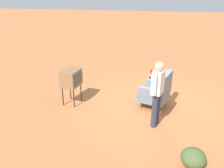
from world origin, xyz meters
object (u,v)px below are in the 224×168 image
Objects in this scene: person_standing at (157,90)px; soda_can_blue at (162,73)px; armchair at (157,91)px; flower_vase at (157,70)px; tv_on_stand at (71,78)px; soda_can_red at (151,72)px; side_table at (157,76)px.

soda_can_blue is (-1.92, 0.10, -0.23)m from person_standing.
person_standing is (0.95, -0.00, 0.44)m from armchair.
flower_vase reaches higher than soda_can_blue.
armchair is 8.69× the size of soda_can_blue.
armchair is 1.03× the size of tv_on_stand.
soda_can_blue is at bearing 75.58° from flower_vase.
soda_can_red is 0.20m from flower_vase.
person_standing is 1.96m from flower_vase.
armchair is at bearing 179.81° from person_standing.
tv_on_stand is at bearing -64.99° from soda_can_blue.
armchair is 4.00× the size of flower_vase.
soda_can_blue is (0.05, 0.33, 0.00)m from soda_can_red.
flower_vase is at bearing 116.99° from tv_on_stand.
tv_on_stand is at bearing -63.01° from flower_vase.
soda_can_red is (-1.98, -0.22, -0.23)m from person_standing.
soda_can_blue is 0.17m from flower_vase.
person_standing is at bearing 1.19° from flower_vase.
armchair is 1.05m from flower_vase.
tv_on_stand is 2.69m from flower_vase.
side_table is 2.43× the size of flower_vase.
soda_can_red is at bearing -173.52° from person_standing.
soda_can_blue is at bearing 174.24° from armchair.
armchair is 1.05m from person_standing.
soda_can_blue is (-1.18, 2.54, -0.08)m from tv_on_stand.
person_standing is at bearing -0.19° from armchair.
person_standing is (2.01, 0.03, 0.39)m from side_table.
armchair is 8.69× the size of soda_can_red.
soda_can_red is 1.00× the size of soda_can_blue.
armchair reaches higher than side_table.
flower_vase is at bearing -178.81° from person_standing.
soda_can_blue is at bearing 80.47° from soda_can_red.
soda_can_blue is at bearing 115.01° from tv_on_stand.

